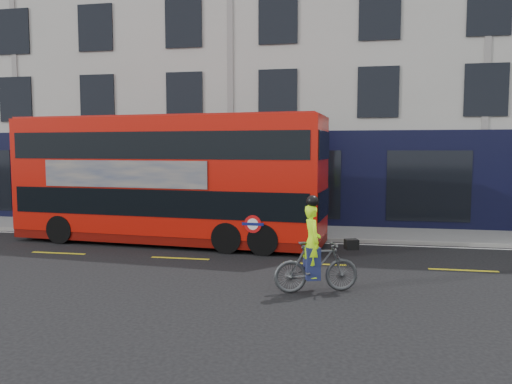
# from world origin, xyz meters

# --- Properties ---
(ground) EXTENTS (120.00, 120.00, 0.00)m
(ground) POSITION_xyz_m (0.00, 0.00, 0.00)
(ground) COLOR black
(ground) RESTS_ON ground
(pavement) EXTENTS (60.00, 3.00, 0.12)m
(pavement) POSITION_xyz_m (0.00, 6.50, 0.06)
(pavement) COLOR gray
(pavement) RESTS_ON ground
(kerb) EXTENTS (60.00, 0.12, 0.13)m
(kerb) POSITION_xyz_m (0.00, 5.00, 0.07)
(kerb) COLOR gray
(kerb) RESTS_ON ground
(building_terrace) EXTENTS (50.00, 10.07, 15.00)m
(building_terrace) POSITION_xyz_m (0.00, 12.94, 7.49)
(building_terrace) COLOR #B2B0A8
(building_terrace) RESTS_ON ground
(road_edge_line) EXTENTS (58.00, 0.10, 0.01)m
(road_edge_line) POSITION_xyz_m (0.00, 4.70, 0.00)
(road_edge_line) COLOR silver
(road_edge_line) RESTS_ON ground
(lane_dashes) EXTENTS (58.00, 0.12, 0.01)m
(lane_dashes) POSITION_xyz_m (0.00, 1.50, 0.00)
(lane_dashes) COLOR gold
(lane_dashes) RESTS_ON ground
(bus) EXTENTS (11.00, 3.37, 4.37)m
(bus) POSITION_xyz_m (-1.20, 3.79, 2.24)
(bus) COLOR #BA1107
(bus) RESTS_ON ground
(cyclist) EXTENTS (2.04, 1.17, 2.23)m
(cyclist) POSITION_xyz_m (4.21, -1.29, 0.75)
(cyclist) COLOR #444749
(cyclist) RESTS_ON ground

